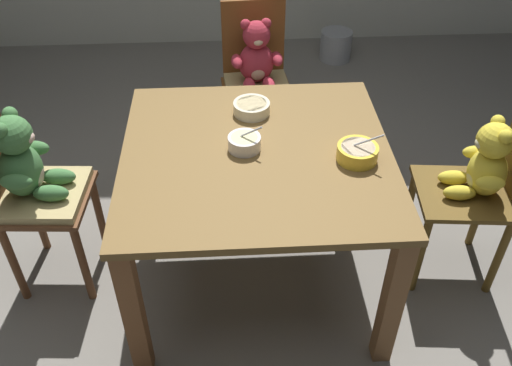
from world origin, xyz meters
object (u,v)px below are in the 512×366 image
Objects in this scene: teddy_chair_near_right at (483,174)px; teddy_chair_far_center at (257,72)px; porridge_bowl_white_center at (244,143)px; teddy_chair_near_left at (28,176)px; metal_pail at (336,45)px; dining_table at (257,175)px; porridge_bowl_cream_far_center at (252,108)px; porridge_bowl_yellow_near_right at (357,153)px.

teddy_chair_near_right is 1.03× the size of teddy_chair_far_center.
teddy_chair_near_right is 6.92× the size of porridge_bowl_white_center.
metal_pail is at bearing 54.86° from teddy_chair_near_left.
porridge_bowl_white_center is at bearing 152.90° from dining_table.
porridge_bowl_white_center is 2.35m from metal_pail.
porridge_bowl_white_center is (0.89, -0.05, 0.17)m from teddy_chair_near_left.
teddy_chair_near_right is at bearing -16.51° from porridge_bowl_cream_far_center.
teddy_chair_far_center is 0.67m from porridge_bowl_cream_far_center.
teddy_chair_near_left reaches higher than dining_table.
porridge_bowl_cream_far_center is 2.11m from metal_pail.
porridge_bowl_yellow_near_right is (0.38, -0.07, 0.15)m from dining_table.
teddy_chair_near_right is 1.29m from teddy_chair_far_center.
dining_table is 6.76× the size of porridge_bowl_cream_far_center.
metal_pail is at bearing 68.26° from porridge_bowl_cream_far_center.
metal_pail is at bearing 80.88° from porridge_bowl_yellow_near_right.
teddy_chair_near_left is at bearing 3.11° from teddy_chair_near_right.
teddy_chair_near_left reaches higher than porridge_bowl_white_center.
teddy_chair_near_left is 1.03× the size of teddy_chair_far_center.
teddy_chair_near_left is 0.91m from porridge_bowl_white_center.
dining_table is 2.33m from metal_pail.
porridge_bowl_yellow_near_right is (0.33, -1.00, 0.19)m from teddy_chair_far_center.
metal_pail is (0.79, 2.13, -0.64)m from porridge_bowl_white_center.
dining_table is at bearing 5.30° from teddy_chair_near_right.
porridge_bowl_yellow_near_right is at bearing -99.12° from metal_pail.
porridge_bowl_yellow_near_right is (1.32, -0.14, 0.17)m from teddy_chair_near_left.
porridge_bowl_yellow_near_right is 0.52m from porridge_bowl_cream_far_center.
porridge_bowl_yellow_near_right is at bearing -2.39° from teddy_chair_near_left.
porridge_bowl_white_center is (-1.00, 0.03, 0.19)m from teddy_chair_near_right.
teddy_chair_near_left reaches higher than porridge_bowl_cream_far_center.
dining_table is 1.17× the size of teddy_chair_far_center.
dining_table is 0.93m from teddy_chair_far_center.
teddy_chair_far_center is at bearing 83.42° from porridge_bowl_white_center.
teddy_chair_near_left is at bearing 173.79° from porridge_bowl_yellow_near_right.
teddy_chair_far_center is at bearing 84.51° from porridge_bowl_cream_far_center.
dining_table is 0.16m from porridge_bowl_white_center.
teddy_chair_near_right is 2.21m from metal_pail.
teddy_chair_near_left is at bearing 176.84° from porridge_bowl_white_center.
teddy_chair_near_left is 3.95× the size of metal_pail.
teddy_chair_near_right is 5.75× the size of porridge_bowl_yellow_near_right.
teddy_chair_far_center is 5.60× the size of porridge_bowl_yellow_near_right.
metal_pail is at bearing 71.02° from dining_table.
porridge_bowl_cream_far_center is 0.66× the size of metal_pail.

